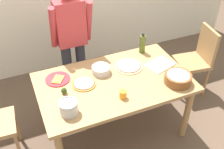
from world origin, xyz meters
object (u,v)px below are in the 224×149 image
cutting_board_white (160,65)px  dining_table (114,87)px  chair_wooden_right (197,57)px  person_cook (72,37)px  steel_pot (69,107)px  plate_with_slice (58,79)px  pizza_raw_on_board (129,66)px  pizza_cooked_on_tray (84,83)px  cup_orange (123,94)px  olive_oil_bottle (142,44)px  avocado (64,91)px  mixing_bowl_steel (101,70)px  popcorn_bowl (178,78)px

cutting_board_white → dining_table: bearing=-174.2°
dining_table → chair_wooden_right: 1.35m
person_cook → chair_wooden_right: size_ratio=1.71×
dining_table → steel_pot: steel_pot is taller
person_cook → plate_with_slice: bearing=-121.8°
chair_wooden_right → pizza_raw_on_board: size_ratio=3.04×
pizza_raw_on_board → steel_pot: bearing=-152.1°
pizza_raw_on_board → pizza_cooked_on_tray: 0.57m
cup_orange → pizza_cooked_on_tray: bearing=129.7°
steel_pot → cup_orange: bearing=-0.9°
person_cook → olive_oil_bottle: person_cook is taller
person_cook → pizza_raw_on_board: (0.48, -0.59, -0.17)m
pizza_cooked_on_tray → cutting_board_white: 0.90m
chair_wooden_right → pizza_cooked_on_tray: bearing=-173.2°
dining_table → avocado: 0.55m
pizza_cooked_on_tray → plate_with_slice: bearing=142.8°
pizza_raw_on_board → cup_orange: (-0.27, -0.44, 0.03)m
pizza_cooked_on_tray → avocado: (-0.23, -0.06, 0.03)m
person_cook → chair_wooden_right: person_cook is taller
pizza_raw_on_board → olive_oil_bottle: (0.28, 0.21, 0.10)m
pizza_raw_on_board → mixing_bowl_steel: bearing=176.5°
chair_wooden_right → avocado: (-1.85, -0.26, 0.25)m
dining_table → mixing_bowl_steel: size_ratio=8.00×
plate_with_slice → cup_orange: cup_orange is taller
pizza_raw_on_board → pizza_cooked_on_tray: size_ratio=1.23×
pizza_raw_on_board → steel_pot: (-0.81, -0.43, 0.06)m
plate_with_slice → steel_pot: bearing=-92.2°
plate_with_slice → olive_oil_bottle: bearing=6.9°
popcorn_bowl → cutting_board_white: popcorn_bowl is taller
cup_orange → cutting_board_white: cup_orange is taller
person_cook → mixing_bowl_steel: (0.15, -0.57, -0.14)m
cutting_board_white → olive_oil_bottle: bearing=101.1°
cup_orange → cutting_board_white: bearing=28.4°
pizza_raw_on_board → popcorn_bowl: 0.57m
pizza_cooked_on_tray → mixing_bowl_steel: (0.23, 0.11, 0.03)m
person_cook → steel_pot: 1.08m
person_cook → cup_orange: size_ratio=19.06×
pizza_raw_on_board → cutting_board_white: size_ratio=1.04×
steel_pot → dining_table: bearing=25.3°
pizza_cooked_on_tray → person_cook: bearing=83.2°
mixing_bowl_steel → cutting_board_white: (0.67, -0.13, -0.03)m
cutting_board_white → pizza_raw_on_board: bearing=162.8°
plate_with_slice → steel_pot: 0.52m
popcorn_bowl → cutting_board_white: size_ratio=0.93×
mixing_bowl_steel → olive_oil_bottle: bearing=17.7°
chair_wooden_right → popcorn_bowl: 0.94m
person_cook → chair_wooden_right: 1.67m
steel_pot → chair_wooden_right: bearing=15.8°
mixing_bowl_steel → steel_pot: bearing=-137.2°
pizza_raw_on_board → cutting_board_white: 0.36m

